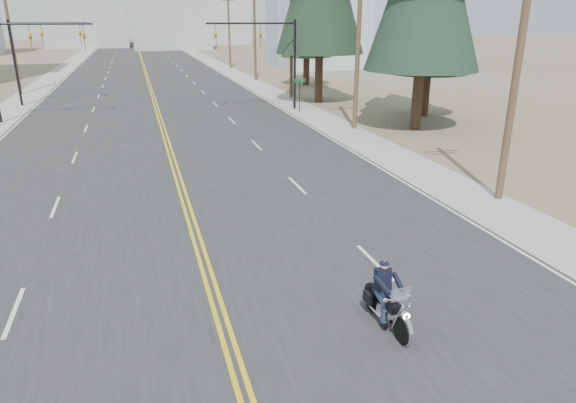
{
  "coord_description": "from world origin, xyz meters",
  "views": [
    {
      "loc": [
        -1.5,
        -8.8,
        7.03
      ],
      "look_at": [
        2.77,
        5.81,
        1.6
      ],
      "focal_mm": 32.0,
      "sensor_mm": 36.0,
      "label": 1
    }
  ],
  "objects": [
    {
      "name": "haze_bldg_e",
      "position": [
        25.0,
        150.0,
        6.0
      ],
      "size": [
        14.0,
        14.0,
        12.0
      ],
      "primitive_type": "cube",
      "color": "#B7BCC6",
      "rests_on": "ground"
    },
    {
      "name": "conifer_far",
      "position": [
        17.0,
        47.19,
        8.73
      ],
      "size": [
        5.68,
        5.68,
        15.21
      ],
      "rotation": [
        0.0,
        0.0,
        0.34
      ],
      "color": "#382619",
      "rests_on": "ground"
    },
    {
      "name": "utility_pole_left",
      "position": [
        -12.5,
        48.0,
        5.48
      ],
      "size": [
        2.2,
        0.3,
        10.5
      ],
      "color": "brown",
      "rests_on": "ground"
    },
    {
      "name": "utility_pole_a",
      "position": [
        12.5,
        8.0,
        5.73
      ],
      "size": [
        2.2,
        0.3,
        11.0
      ],
      "color": "brown",
      "rests_on": "ground"
    },
    {
      "name": "utility_pole_e",
      "position": [
        12.5,
        70.0,
        5.73
      ],
      "size": [
        2.2,
        0.3,
        11.0
      ],
      "color": "brown",
      "rests_on": "ground"
    },
    {
      "name": "road",
      "position": [
        0.0,
        70.0,
        0.01
      ],
      "size": [
        20.0,
        200.0,
        0.01
      ],
      "primitive_type": "cube",
      "color": "#303033",
      "rests_on": "ground"
    },
    {
      "name": "traffic_mast_far",
      "position": [
        -9.31,
        40.0,
        4.87
      ],
      "size": [
        6.1,
        0.26,
        7.0
      ],
      "color": "black",
      "rests_on": "ground"
    },
    {
      "name": "sidewalk_left",
      "position": [
        -11.5,
        70.0,
        0.01
      ],
      "size": [
        3.0,
        200.0,
        0.01
      ],
      "primitive_type": "cube",
      "color": "#A5A5A0",
      "rests_on": "ground"
    },
    {
      "name": "motorcyclist",
      "position": [
        3.79,
        0.81,
        0.81
      ],
      "size": [
        0.97,
        2.11,
        1.62
      ],
      "primitive_type": null,
      "rotation": [
        0.0,
        0.0,
        3.18
      ],
      "color": "black",
      "rests_on": "ground"
    },
    {
      "name": "traffic_mast_left",
      "position": [
        -8.98,
        32.0,
        4.94
      ],
      "size": [
        7.1,
        0.26,
        7.0
      ],
      "color": "black",
      "rests_on": "ground"
    },
    {
      "name": "utility_pole_d",
      "position": [
        12.5,
        53.0,
        5.98
      ],
      "size": [
        2.2,
        0.3,
        11.5
      ],
      "color": "brown",
      "rests_on": "ground"
    },
    {
      "name": "street_sign",
      "position": [
        10.8,
        30.0,
        1.8
      ],
      "size": [
        0.9,
        0.06,
        2.62
      ],
      "color": "black",
      "rests_on": "ground"
    },
    {
      "name": "sidewalk_right",
      "position": [
        11.5,
        70.0,
        0.01
      ],
      "size": [
        3.0,
        200.0,
        0.01
      ],
      "primitive_type": "cube",
      "color": "#A5A5A0",
      "rests_on": "ground"
    },
    {
      "name": "utility_pole_b",
      "position": [
        12.5,
        23.0,
        5.98
      ],
      "size": [
        2.2,
        0.3,
        11.5
      ],
      "color": "brown",
      "rests_on": "ground"
    },
    {
      "name": "utility_pole_c",
      "position": [
        12.5,
        38.0,
        5.73
      ],
      "size": [
        2.2,
        0.3,
        11.0
      ],
      "color": "brown",
      "rests_on": "ground"
    },
    {
      "name": "traffic_mast_right",
      "position": [
        8.98,
        32.0,
        4.94
      ],
      "size": [
        7.1,
        0.26,
        7.0
      ],
      "color": "black",
      "rests_on": "ground"
    },
    {
      "name": "ground_plane",
      "position": [
        0.0,
        0.0,
        0.0
      ],
      "size": [
        400.0,
        400.0,
        0.0
      ],
      "primitive_type": "plane",
      "color": "#776D56",
      "rests_on": "ground"
    },
    {
      "name": "haze_bldg_c",
      "position": [
        40.0,
        110.0,
        9.0
      ],
      "size": [
        16.0,
        12.0,
        18.0
      ],
      "primitive_type": "cube",
      "color": "#B7BCC6",
      "rests_on": "ground"
    },
    {
      "name": "haze_bldg_b",
      "position": [
        8.0,
        125.0,
        7.0
      ],
      "size": [
        18.0,
        14.0,
        14.0
      ],
      "primitive_type": "cube",
      "color": "#ADB2B7",
      "rests_on": "ground"
    }
  ]
}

